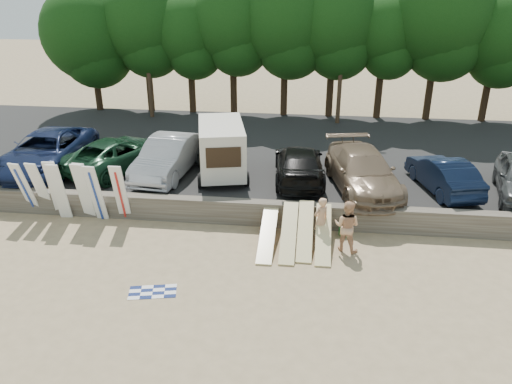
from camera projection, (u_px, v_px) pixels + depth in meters
ground at (290, 266)px, 17.30m from camera, size 120.00×120.00×0.00m
seawall at (295, 215)px, 19.83m from camera, size 44.00×0.50×1.00m
parking_lot at (302, 156)px, 26.71m from camera, size 44.00×14.50×0.70m
treeline at (311, 24)px, 30.67m from camera, size 34.28×6.52×9.51m
utility_poles at (342, 45)px, 29.44m from camera, size 25.80×0.26×9.00m
box_trailer at (221, 147)px, 22.52m from camera, size 2.90×4.23×2.48m
car_0 at (47, 152)px, 23.51m from camera, size 3.17×6.51×1.78m
car_1 at (117, 154)px, 23.60m from camera, size 4.42×6.11×1.54m
car_2 at (168, 157)px, 22.92m from camera, size 2.34×5.47×1.75m
car_3 at (299, 164)px, 22.35m from camera, size 2.56×5.43×1.53m
car_4 at (363, 171)px, 21.32m from camera, size 3.55×6.25×1.71m
car_5 at (443, 174)px, 21.29m from camera, size 2.64×4.72×1.47m
surfboard_upright_0 at (25, 189)px, 20.32m from camera, size 0.64×0.93×2.49m
surfboard_upright_1 at (41, 189)px, 20.34m from camera, size 0.59×0.90×2.49m
surfboard_upright_2 at (56, 189)px, 20.21m from camera, size 0.55×0.63×2.56m
surfboard_upright_3 at (59, 192)px, 19.97m from camera, size 0.53×0.67×2.55m
surfboard_upright_4 at (86, 191)px, 20.06m from camera, size 0.55×0.65×2.55m
surfboard_upright_5 at (83, 192)px, 20.01m from camera, size 0.54×0.69×2.54m
surfboard_upright_6 at (96, 193)px, 19.86m from camera, size 0.54×0.73×2.54m
surfboard_upright_7 at (120, 193)px, 19.86m from camera, size 0.51×0.69×2.54m
surfboard_low_0 at (268, 235)px, 18.44m from camera, size 0.56×2.91×0.87m
surfboard_low_1 at (289, 232)px, 18.30m from camera, size 0.56×2.81×1.18m
surfboard_low_2 at (305, 230)px, 18.44m from camera, size 0.56×2.81×1.17m
surfboard_low_3 at (323, 234)px, 18.24m from camera, size 0.56×2.82×1.15m
beachgoer_a at (321, 220)px, 18.55m from camera, size 0.78×0.74×1.78m
beachgoer_b at (347, 226)px, 17.92m from camera, size 1.14×1.01×1.95m
cooler at (345, 232)px, 19.20m from camera, size 0.45×0.40×0.32m
gear_bag at (289, 235)px, 19.10m from camera, size 0.33×0.28×0.22m
beach_towel at (153, 292)px, 15.87m from camera, size 1.78×1.78×0.00m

